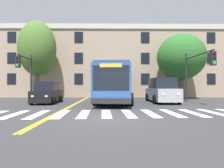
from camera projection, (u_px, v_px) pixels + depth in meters
name	position (u px, v px, depth m)	size (l,w,h in m)	color
ground_plane	(107.00, 119.00, 7.93)	(120.00, 120.00, 0.00)	#38383A
crosswalk	(117.00, 113.00, 9.36)	(13.72, 3.50, 0.01)	white
lane_line_yellow_inner	(88.00, 97.00, 23.33)	(0.12, 36.00, 0.01)	gold
lane_line_yellow_outer	(89.00, 97.00, 23.33)	(0.12, 36.00, 0.01)	gold
city_bus	(115.00, 83.00, 16.31)	(3.57, 10.93, 3.16)	#2D5699
car_black_near_lane	(47.00, 93.00, 14.93)	(2.06, 3.70, 1.86)	black
car_silver_far_lane	(162.00, 91.00, 15.65)	(2.20, 4.70, 2.19)	#B7BABF
car_navy_behind_bus	(118.00, 91.00, 24.96)	(2.24, 4.52, 1.76)	navy
traffic_light_near_corner	(197.00, 67.00, 14.63)	(0.34, 4.51, 4.56)	#28282D
traffic_light_far_corner	(25.00, 69.00, 16.19)	(0.39, 2.98, 4.60)	#28282D
street_tree_curbside_large	(181.00, 57.00, 19.83)	(7.08, 7.08, 7.35)	brown
street_tree_curbside_small	(37.00, 49.00, 19.91)	(5.89, 5.90, 8.87)	brown
building_facade	(84.00, 65.00, 27.04)	(42.55, 9.70, 9.49)	tan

